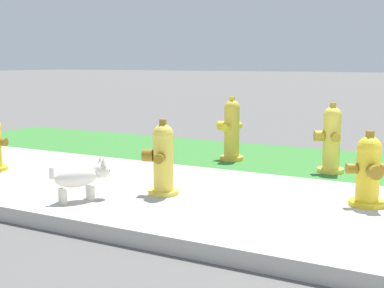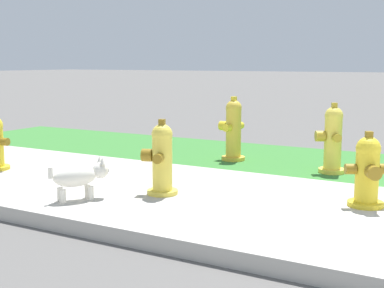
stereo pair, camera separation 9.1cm
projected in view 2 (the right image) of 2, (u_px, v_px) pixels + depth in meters
The scene contains 5 objects.
fire_hydrant_at_driveway at pixel (332, 139), 5.94m from camera, with size 0.35×0.36×0.79m.
fire_hydrant_far_end at pixel (233, 130), 6.71m from camera, with size 0.35×0.38×0.81m.
fire_hydrant_mid_block at pixel (367, 172), 4.54m from camera, with size 0.37×0.36×0.66m.
fire_hydrant_by_grass_verge at pixel (162, 159), 4.96m from camera, with size 0.35×0.38×0.72m.
small_white_dog at pixel (80, 176), 4.76m from camera, with size 0.38×0.49×0.39m.
Camera 2 is at (-1.41, -4.19, 1.24)m, focal length 50.00 mm.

